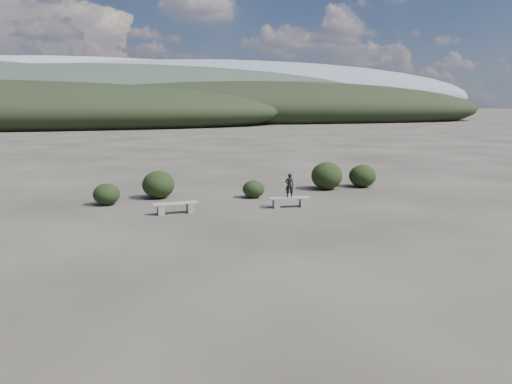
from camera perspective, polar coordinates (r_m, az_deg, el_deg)
name	(u,v)px	position (r m, az deg, el deg)	size (l,w,h in m)	color
ground	(272,252)	(14.05, 1.85, -6.88)	(1200.00, 1200.00, 0.00)	#2F2B25
bench_left	(176,207)	(19.10, -9.17, -1.72)	(1.72, 0.53, 0.42)	slate
bench_right	(289,201)	(20.09, 3.85, -1.06)	(1.68, 0.46, 0.42)	slate
seated_person	(289,185)	(19.97, 3.84, 0.76)	(0.35, 0.23, 0.97)	black
shrub_a	(106,194)	(21.42, -16.72, -0.25)	(1.09, 1.09, 0.89)	black
shrub_b	(158,185)	(22.41, -11.09, 0.84)	(1.42, 1.42, 1.22)	black
shrub_c	(254,189)	(22.13, -0.29, 0.34)	(0.98, 0.98, 0.78)	black
shrub_d	(327,176)	(24.59, 8.09, 1.85)	(1.53, 1.53, 1.33)	black
shrub_e	(362,176)	(25.60, 12.07, 1.81)	(1.35, 1.35, 1.13)	black
mountain_ridges	(107,95)	(351.96, -16.69, 10.53)	(500.00, 400.00, 56.00)	black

